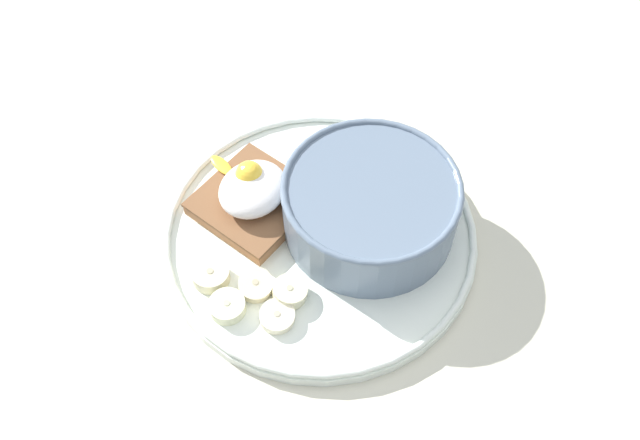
% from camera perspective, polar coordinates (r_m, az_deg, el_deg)
% --- Properties ---
extents(ground_plane, '(1.20, 1.20, 0.02)m').
position_cam_1_polar(ground_plane, '(0.64, 0.00, -2.06)').
color(ground_plane, beige).
rests_on(ground_plane, ground).
extents(plate, '(0.27, 0.27, 0.02)m').
position_cam_1_polar(plate, '(0.62, 0.00, -1.16)').
color(plate, white).
rests_on(plate, ground_plane).
extents(oatmeal_bowl, '(0.15, 0.15, 0.06)m').
position_cam_1_polar(oatmeal_bowl, '(0.60, 4.04, 1.18)').
color(oatmeal_bowl, slate).
rests_on(oatmeal_bowl, plate).
extents(toast_slice, '(0.10, 0.10, 0.01)m').
position_cam_1_polar(toast_slice, '(0.63, -5.28, 1.47)').
color(toast_slice, brown).
rests_on(toast_slice, plate).
extents(poached_egg, '(0.06, 0.09, 0.03)m').
position_cam_1_polar(poached_egg, '(0.62, -5.51, 2.63)').
color(poached_egg, white).
rests_on(poached_egg, toast_slice).
extents(banana_slice_front, '(0.04, 0.04, 0.01)m').
position_cam_1_polar(banana_slice_front, '(0.59, -5.16, -5.23)').
color(banana_slice_front, beige).
rests_on(banana_slice_front, plate).
extents(banana_slice_left, '(0.04, 0.04, 0.01)m').
position_cam_1_polar(banana_slice_left, '(0.60, -8.73, -4.36)').
color(banana_slice_left, beige).
rests_on(banana_slice_left, plate).
extents(banana_slice_back, '(0.03, 0.03, 0.01)m').
position_cam_1_polar(banana_slice_back, '(0.58, -7.43, -6.86)').
color(banana_slice_back, '#ECEBBD').
rests_on(banana_slice_back, plate).
extents(banana_slice_right, '(0.04, 0.04, 0.01)m').
position_cam_1_polar(banana_slice_right, '(0.57, -3.44, -7.71)').
color(banana_slice_right, beige).
rests_on(banana_slice_right, plate).
extents(banana_slice_inner, '(0.04, 0.04, 0.02)m').
position_cam_1_polar(banana_slice_inner, '(0.58, -2.42, -5.75)').
color(banana_slice_inner, beige).
rests_on(banana_slice_inner, plate).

